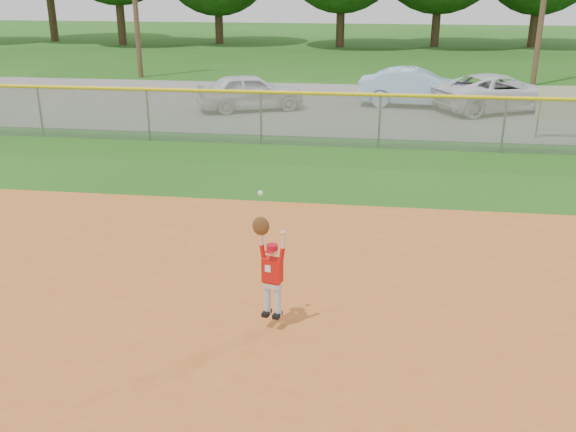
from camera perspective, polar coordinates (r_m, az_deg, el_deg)
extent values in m
plane|color=#1E4E12|center=(9.53, -13.19, -8.55)|extent=(120.00, 120.00, 0.00)
cube|color=slate|center=(24.36, 0.15, 9.86)|extent=(44.00, 10.00, 0.03)
imported|color=silver|center=(23.26, -3.36, 10.97)|extent=(4.08, 2.93, 1.29)
imported|color=#9AC5E6|center=(24.37, 11.31, 11.14)|extent=(4.22, 1.72, 1.36)
imported|color=silver|center=(24.23, 18.21, 10.39)|extent=(5.12, 3.99, 1.29)
cylinder|color=gray|center=(20.44, 21.33, 8.01)|extent=(0.06, 0.06, 1.17)
cube|color=#F6EFC9|center=(20.64, 23.55, 9.20)|extent=(1.74, 0.28, 0.97)
cube|color=gray|center=(18.40, -2.41, 8.66)|extent=(40.00, 0.03, 1.50)
cylinder|color=yellow|center=(18.26, -2.45, 10.96)|extent=(40.00, 0.10, 0.10)
cylinder|color=gray|center=(20.65, -21.15, 8.62)|extent=(0.06, 0.06, 1.50)
cylinder|color=gray|center=(19.27, -12.33, 8.75)|extent=(0.06, 0.06, 1.50)
cylinder|color=gray|center=(18.40, -2.41, 8.66)|extent=(0.06, 0.06, 1.50)
cylinder|color=gray|center=(18.11, 8.13, 8.28)|extent=(0.06, 0.06, 1.50)
cylinder|color=gray|center=(18.43, 18.63, 7.62)|extent=(0.06, 0.06, 1.50)
cylinder|color=#422D1C|center=(47.77, -14.69, 17.16)|extent=(0.56, 0.56, 4.43)
cylinder|color=#422D1C|center=(47.32, -6.18, 17.46)|extent=(0.56, 0.56, 4.11)
cylinder|color=#422D1C|center=(44.99, 4.71, 17.69)|extent=(0.56, 0.56, 4.64)
cylinder|color=#422D1C|center=(46.25, 13.11, 17.48)|extent=(0.56, 0.56, 4.89)
cylinder|color=#422D1C|center=(47.87, 21.16, 16.71)|extent=(0.56, 0.56, 4.78)
cylinder|color=silver|center=(8.76, -1.85, -7.45)|extent=(0.12, 0.12, 0.44)
cylinder|color=silver|center=(8.71, -0.89, -7.63)|extent=(0.12, 0.12, 0.44)
cube|color=black|center=(8.83, -1.90, -8.60)|extent=(0.12, 0.19, 0.06)
cube|color=black|center=(8.78, -0.95, -8.79)|extent=(0.12, 0.19, 0.06)
cube|color=silver|center=(8.62, -1.39, -6.11)|extent=(0.25, 0.17, 0.09)
cube|color=maroon|center=(8.60, -1.39, -5.80)|extent=(0.26, 0.18, 0.03)
cube|color=#BA120D|center=(8.52, -1.40, -4.81)|extent=(0.29, 0.20, 0.33)
cube|color=white|center=(8.46, -1.82, -4.70)|extent=(0.08, 0.02, 0.10)
sphere|color=beige|center=(8.41, -1.42, -3.06)|extent=(0.18, 0.18, 0.15)
cylinder|color=#B40B18|center=(8.39, -1.42, -2.79)|extent=(0.18, 0.18, 0.07)
cube|color=#B40B18|center=(8.34, -1.63, -3.18)|extent=(0.13, 0.11, 0.01)
cylinder|color=#BA120D|center=(8.47, -2.29, -3.11)|extent=(0.10, 0.08, 0.18)
cylinder|color=beige|center=(8.40, -2.41, -1.96)|extent=(0.08, 0.07, 0.19)
ellipsoid|color=#4C2D14|center=(8.34, -2.43, -0.91)|extent=(0.24, 0.15, 0.26)
sphere|color=white|center=(8.19, -2.48, 2.05)|extent=(0.08, 0.08, 0.07)
cylinder|color=#BA120D|center=(8.37, -0.53, -3.40)|extent=(0.10, 0.08, 0.18)
cylinder|color=beige|center=(8.29, -0.43, -2.26)|extent=(0.08, 0.07, 0.19)
sphere|color=beige|center=(8.25, -0.43, -1.48)|extent=(0.08, 0.08, 0.07)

